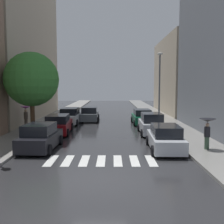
{
  "coord_description": "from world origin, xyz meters",
  "views": [
    {
      "loc": [
        0.59,
        -11.21,
        4.06
      ],
      "look_at": [
        0.55,
        16.73,
        1.3
      ],
      "focal_mm": 43.52,
      "sensor_mm": 36.0,
      "label": 1
    }
  ],
  "objects": [
    {
      "name": "pedestrian_near_tree",
      "position": [
        -7.3,
        13.43,
        1.58
      ],
      "size": [
        0.97,
        0.97,
        1.99
      ],
      "rotation": [
        0.0,
        0.0,
        5.45
      ],
      "color": "brown",
      "rests_on": "sidewalk_left"
    },
    {
      "name": "parked_car_right_second",
      "position": [
        3.87,
        11.11,
        0.83
      ],
      "size": [
        2.04,
        4.26,
        1.78
      ],
      "rotation": [
        0.0,
        0.0,
        1.57
      ],
      "color": "#B2B7BF",
      "rests_on": "ground"
    },
    {
      "name": "parked_car_left_third",
      "position": [
        -3.83,
        17.37,
        0.79
      ],
      "size": [
        2.21,
        4.77,
        1.69
      ],
      "rotation": [
        0.0,
        0.0,
        1.53
      ],
      "color": "silver",
      "rests_on": "ground"
    },
    {
      "name": "parked_car_left_second",
      "position": [
        -3.95,
        11.44,
        0.75
      ],
      "size": [
        2.25,
        4.79,
        1.6
      ],
      "rotation": [
        0.0,
        0.0,
        1.61
      ],
      "color": "maroon",
      "rests_on": "ground"
    },
    {
      "name": "parked_car_left_nearest",
      "position": [
        -3.93,
        5.64,
        0.78
      ],
      "size": [
        2.23,
        4.41,
        1.68
      ],
      "rotation": [
        0.0,
        0.0,
        1.53
      ],
      "color": "black",
      "rests_on": "ground"
    },
    {
      "name": "lamp_post_right",
      "position": [
        5.55,
        17.24,
        4.32
      ],
      "size": [
        0.6,
        0.28,
        7.28
      ],
      "color": "#595B60",
      "rests_on": "sidewalk_right"
    },
    {
      "name": "parked_car_right_third",
      "position": [
        3.72,
        16.91,
        0.74
      ],
      "size": [
        2.09,
        4.43,
        1.58
      ],
      "rotation": [
        0.0,
        0.0,
        1.59
      ],
      "color": "#0C4C2D",
      "rests_on": "ground"
    },
    {
      "name": "ground_plane",
      "position": [
        0.0,
        24.0,
        -0.02
      ],
      "size": [
        28.0,
        72.0,
        0.04
      ],
      "primitive_type": "cube",
      "color": "#2A2A2D"
    },
    {
      "name": "parked_car_right_nearest",
      "position": [
        3.91,
        5.44,
        0.76
      ],
      "size": [
        2.15,
        4.61,
        1.61
      ],
      "rotation": [
        0.0,
        0.0,
        1.54
      ],
      "color": "#B2B7BF",
      "rests_on": "ground"
    },
    {
      "name": "building_right_mid",
      "position": [
        11.0,
        28.68,
        5.39
      ],
      "size": [
        6.0,
        16.47,
        10.78
      ],
      "primitive_type": "cube",
      "color": "#B2A38C",
      "rests_on": "ground"
    },
    {
      "name": "sidewalk_left",
      "position": [
        -6.5,
        24.0,
        0.07
      ],
      "size": [
        3.0,
        72.0,
        0.15
      ],
      "primitive_type": "cube",
      "color": "gray",
      "rests_on": "ground"
    },
    {
      "name": "crosswalk_stripes",
      "position": [
        0.0,
        3.09,
        0.01
      ],
      "size": [
        5.85,
        2.2,
        0.01
      ],
      "color": "silver",
      "rests_on": "ground"
    },
    {
      "name": "car_midroad",
      "position": [
        -1.95,
        19.37,
        0.76
      ],
      "size": [
        2.1,
        4.38,
        1.63
      ],
      "rotation": [
        0.0,
        0.0,
        1.58
      ],
      "color": "#474C51",
      "rests_on": "ground"
    },
    {
      "name": "sidewalk_right",
      "position": [
        6.5,
        24.0,
        0.07
      ],
      "size": [
        3.0,
        72.0,
        0.15
      ],
      "primitive_type": "cube",
      "color": "gray",
      "rests_on": "ground"
    },
    {
      "name": "street_tree_left",
      "position": [
        -5.86,
        10.65,
        4.53
      ],
      "size": [
        4.35,
        4.35,
        6.57
      ],
      "color": "#513823",
      "rests_on": "sidewalk_left"
    },
    {
      "name": "building_left_mid",
      "position": [
        -11.0,
        21.58,
        12.74
      ],
      "size": [
        6.0,
        20.37,
        25.47
      ],
      "primitive_type": "cube",
      "color": "#B2A38C",
      "rests_on": "ground"
    },
    {
      "name": "pedestrian_foreground",
      "position": [
        6.4,
        5.14,
        1.54
      ],
      "size": [
        1.02,
        1.02,
        1.89
      ],
      "rotation": [
        0.0,
        0.0,
        0.74
      ],
      "color": "#38513D",
      "rests_on": "sidewalk_right"
    }
  ]
}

